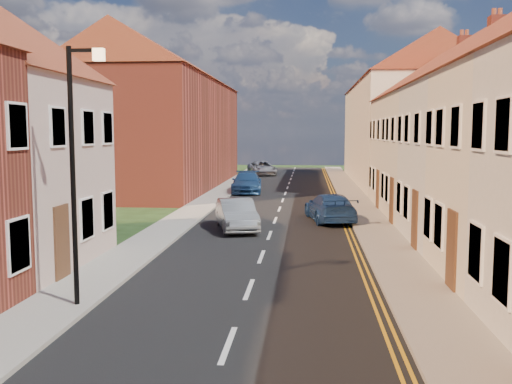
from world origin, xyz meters
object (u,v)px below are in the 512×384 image
car_mid (237,215)px  car_far (247,182)px  lamppost (76,160)px  car_far_b (330,208)px  car_distant (262,168)px

car_mid → car_far: size_ratio=0.82×
lamppost → car_mid: lamppost is taller
car_far → car_far_b: bearing=-71.3°
lamppost → car_mid: size_ratio=1.48×
car_far_b → car_far: bearing=-76.8°
lamppost → car_far: 26.52m
lamppost → car_far: (1.13, 26.34, -2.82)m
car_distant → car_far_b: 29.25m
car_distant → car_far_b: car_distant is taller
car_mid → car_far_b: size_ratio=0.89×
car_mid → car_distant: (-1.46, 31.48, 0.02)m
car_distant → car_far_b: bearing=-94.5°
lamppost → car_far: lamppost is taller
car_distant → lamppost: bearing=-106.6°
car_far_b → lamppost: bearing=55.6°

